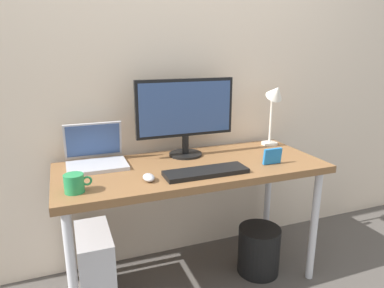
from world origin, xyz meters
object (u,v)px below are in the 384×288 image
at_px(photo_frame, 272,156).
at_px(wastebasket, 259,250).
at_px(coffee_mug, 74,183).
at_px(keyboard, 206,172).
at_px(mouse, 149,177).
at_px(monitor, 185,112).
at_px(desk, 192,176).
at_px(laptop, 96,155).
at_px(desk_lamp, 275,101).
at_px(computer_tower, 96,267).

xyz_separation_m(photo_frame, wastebasket, (-0.00, 0.08, -0.64)).
bearing_deg(photo_frame, coffee_mug, -179.18).
xyz_separation_m(keyboard, mouse, (-0.30, 0.02, 0.01)).
bearing_deg(wastebasket, mouse, -174.11).
bearing_deg(coffee_mug, monitor, 27.76).
distance_m(desk, mouse, 0.34).
xyz_separation_m(mouse, photo_frame, (0.71, -0.00, 0.03)).
xyz_separation_m(mouse, coffee_mug, (-0.35, -0.02, 0.03)).
relative_size(desk, coffee_mug, 11.91).
distance_m(laptop, coffee_mug, 0.39).
height_order(desk, coffee_mug, coffee_mug).
relative_size(monitor, keyboard, 1.36).
height_order(monitor, desk_lamp, monitor).
distance_m(desk, monitor, 0.38).
height_order(desk, mouse, mouse).
bearing_deg(mouse, keyboard, -3.02).
xyz_separation_m(laptop, photo_frame, (0.92, -0.35, -0.01)).
bearing_deg(laptop, photo_frame, -20.60).
xyz_separation_m(laptop, keyboard, (0.52, -0.36, -0.05)).
bearing_deg(monitor, coffee_mug, -152.24).
xyz_separation_m(desk_lamp, mouse, (-0.93, -0.33, -0.28)).
bearing_deg(desk_lamp, photo_frame, -123.52).
relative_size(desk_lamp, mouse, 4.71).
bearing_deg(wastebasket, photo_frame, -87.30).
bearing_deg(mouse, desk, 28.00).
bearing_deg(monitor, desk_lamp, 0.05).
xyz_separation_m(desk, laptop, (-0.50, 0.19, 0.13)).
bearing_deg(keyboard, mouse, 176.98).
bearing_deg(computer_tower, keyboard, -17.88).
distance_m(monitor, keyboard, 0.43).
relative_size(laptop, coffee_mug, 2.57).
bearing_deg(monitor, wastebasket, -32.98).
relative_size(keyboard, computer_tower, 1.05).
bearing_deg(desk_lamp, wastebasket, -131.13).
bearing_deg(desk, desk_lamp, 15.35).
bearing_deg(photo_frame, desk_lamp, 56.48).
distance_m(desk_lamp, coffee_mug, 1.35).
height_order(monitor, laptop, monitor).
bearing_deg(desk, keyboard, -85.36).
bearing_deg(computer_tower, desk_lamp, 7.50).
bearing_deg(keyboard, laptop, 145.08).
height_order(photo_frame, wastebasket, photo_frame).
xyz_separation_m(computer_tower, wastebasket, (0.98, -0.10, -0.06)).
distance_m(monitor, mouse, 0.52).
relative_size(laptop, computer_tower, 0.76).
height_order(mouse, coffee_mug, coffee_mug).
bearing_deg(desk_lamp, keyboard, -151.28).
bearing_deg(desk_lamp, desk, -164.65).
bearing_deg(monitor, keyboard, -91.98).
xyz_separation_m(keyboard, photo_frame, (0.41, 0.01, 0.04)).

